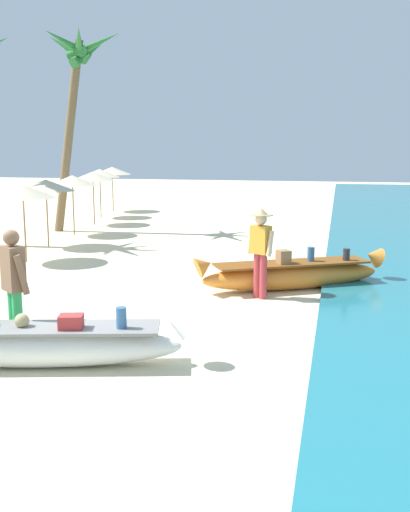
# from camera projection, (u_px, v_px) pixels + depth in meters

# --- Properties ---
(ground_plane) EXTENTS (80.00, 80.00, 0.00)m
(ground_plane) POSITION_uv_depth(u_px,v_px,m) (75.00, 335.00, 9.44)
(ground_plane) COLOR beige
(boat_white_foreground) EXTENTS (4.02, 1.51, 0.82)m
(boat_white_foreground) POSITION_uv_depth(u_px,v_px,m) (40.00, 344.00, 8.09)
(boat_white_foreground) COLOR white
(boat_white_foreground) RESTS_ON ground
(boat_orange_midground) EXTENTS (3.80, 2.40, 0.84)m
(boat_orange_midground) POSITION_uv_depth(u_px,v_px,m) (292.00, 274.00, 12.39)
(boat_orange_midground) COLOR orange
(boat_orange_midground) RESTS_ON ground
(person_vendor_hatted) EXTENTS (0.57, 0.45, 1.72)m
(person_vendor_hatted) POSITION_uv_depth(u_px,v_px,m) (261.00, 246.00, 11.52)
(person_vendor_hatted) COLOR #B2383D
(person_vendor_hatted) RESTS_ON ground
(person_tourist_customer) EXTENTS (0.56, 0.50, 1.76)m
(person_tourist_customer) POSITION_uv_depth(u_px,v_px,m) (14.00, 284.00, 8.45)
(person_tourist_customer) COLOR green
(person_tourist_customer) RESTS_ON ground
(parasol_row_0) EXTENTS (1.60, 1.60, 1.91)m
(parasol_row_0) POSITION_uv_depth(u_px,v_px,m) (23.00, 192.00, 14.96)
(parasol_row_0) COLOR #8E6B47
(parasol_row_0) RESTS_ON ground
(parasol_row_1) EXTENTS (1.60, 1.60, 1.91)m
(parasol_row_1) POSITION_uv_depth(u_px,v_px,m) (46.00, 185.00, 17.18)
(parasol_row_1) COLOR #8E6B47
(parasol_row_1) RESTS_ON ground
(parasol_row_2) EXTENTS (1.60, 1.60, 1.91)m
(parasol_row_2) POSITION_uv_depth(u_px,v_px,m) (72.00, 180.00, 19.42)
(parasol_row_2) COLOR #8E6B47
(parasol_row_2) RESTS_ON ground
(parasol_row_3) EXTENTS (1.60, 1.60, 1.91)m
(parasol_row_3) POSITION_uv_depth(u_px,v_px,m) (93.00, 176.00, 21.96)
(parasol_row_3) COLOR #8E6B47
(parasol_row_3) RESTS_ON ground
(parasol_row_4) EXTENTS (1.60, 1.60, 1.91)m
(parasol_row_4) POSITION_uv_depth(u_px,v_px,m) (100.00, 173.00, 24.13)
(parasol_row_4) COLOR #8E6B47
(parasol_row_4) RESTS_ON ground
(parasol_row_5) EXTENTS (1.60, 1.60, 1.91)m
(parasol_row_5) POSITION_uv_depth(u_px,v_px,m) (112.00, 171.00, 26.31)
(parasol_row_5) COLOR #8E6B47
(parasol_row_5) RESTS_ON ground
(palm_tree_tall_inland) EXTENTS (2.56, 2.75, 6.45)m
(palm_tree_tall_inland) POSITION_uv_depth(u_px,v_px,m) (77.00, 71.00, 19.53)
(palm_tree_tall_inland) COLOR brown
(palm_tree_tall_inland) RESTS_ON ground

